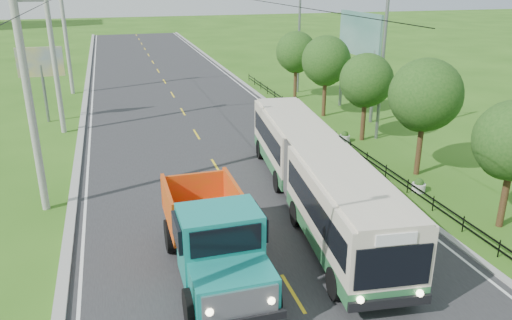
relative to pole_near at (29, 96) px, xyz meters
name	(u,v)px	position (x,y,z in m)	size (l,w,h in m)	color
ground	(293,294)	(8.26, -9.00, -5.09)	(240.00, 240.00, 0.00)	#2D5D16
road	(192,126)	(8.26, 11.00, -5.08)	(14.00, 120.00, 0.02)	#28282B
curb_left	(81,134)	(1.06, 11.00, -5.02)	(0.40, 120.00, 0.15)	#9E9E99
curb_right	(290,118)	(15.41, 11.00, -5.04)	(0.30, 120.00, 0.10)	#9E9E99
edge_line_left	(90,134)	(1.61, 11.00, -5.07)	(0.12, 120.00, 0.00)	silver
edge_line_right	(283,119)	(14.91, 11.00, -5.07)	(0.12, 120.00, 0.00)	silver
centre_dash	(293,293)	(8.26, -9.00, -5.07)	(0.12, 2.20, 0.00)	yellow
railing_right	(336,138)	(16.26, 5.00, -4.79)	(0.04, 40.00, 0.60)	black
pole_near	(29,96)	(0.00, 0.00, 0.00)	(3.51, 0.32, 10.00)	gray
pole_mid	(54,54)	(0.00, 12.00, 0.00)	(3.51, 0.32, 10.00)	gray
pole_far	(66,34)	(0.00, 24.00, 0.00)	(3.51, 0.32, 10.00)	gray
tree_third	(424,98)	(18.12, -0.86, -1.11)	(3.60, 3.62, 6.00)	#382314
tree_fourth	(366,83)	(18.12, 5.14, -1.51)	(3.24, 3.31, 5.40)	#382314
tree_fifth	(326,63)	(18.12, 11.14, -1.24)	(3.48, 3.52, 5.80)	#382314
tree_back	(296,54)	(18.12, 17.14, -1.44)	(3.30, 3.36, 5.50)	#382314
streetlight_mid	(380,61)	(18.90, 5.00, -0.19)	(3.02, 0.20, 9.07)	slate
streetlight_far	(297,36)	(18.90, 19.00, -0.19)	(3.02, 0.20, 9.07)	slate
planter_near	(419,186)	(16.86, -3.00, -4.81)	(0.64, 0.64, 0.67)	silver
planter_mid	(345,137)	(16.86, 5.00, -4.81)	(0.64, 0.64, 0.67)	silver
planter_far	(299,107)	(16.86, 13.00, -4.81)	(0.64, 0.64, 0.67)	silver
billboard_left	(41,67)	(-1.24, 15.00, -1.23)	(3.00, 0.20, 5.20)	slate
billboard_right	(359,41)	(20.56, 11.00, 0.25)	(0.24, 6.00, 7.30)	slate
bus	(315,169)	(11.35, -3.25, -3.25)	(4.32, 16.09, 3.07)	#296739
dump_truck	(213,233)	(6.04, -7.27, -3.42)	(2.81, 7.05, 2.95)	teal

